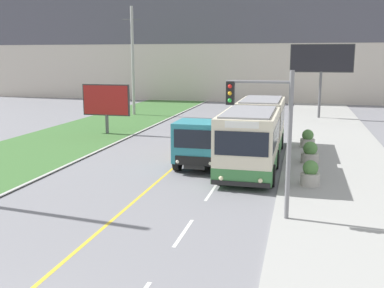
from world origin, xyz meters
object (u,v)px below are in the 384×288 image
Objects in this scene: utility_pole_far at (133,61)px; planter_round_second at (310,153)px; traffic_light_mast at (269,126)px; city_bus at (256,133)px; billboard_large at (322,61)px; billboard_small at (106,101)px; dump_truck at (203,143)px; planter_round_third at (308,139)px; planter_round_near at (310,174)px.

planter_round_second is (16.75, -17.54, -4.68)m from utility_pole_far.
city_bus is at bearing 98.49° from traffic_light_mast.
utility_pole_far is 8.94× the size of planter_round_second.
billboard_small is (-15.72, -12.58, -2.84)m from billboard_large.
billboard_small reaches higher than dump_truck.
traffic_light_mast is at bearing -81.51° from city_bus.
planter_round_third is (5.38, 6.30, -0.68)m from dump_truck.
utility_pole_far is 9.22× the size of planter_round_near.
billboard_large reaches higher than planter_round_second.
dump_truck is 1.23× the size of traffic_light_mast.
planter_round_second is at bearing 89.36° from planter_round_near.
city_bus is 9.15m from traffic_light_mast.
planter_round_near is 4.41m from planter_round_second.
traffic_light_mast is at bearing -61.12° from dump_truck.
planter_round_second is (2.94, 0.01, -1.02)m from city_bus.
dump_truck is (-2.53, -1.89, -0.36)m from city_bus.
planter_round_second is (1.61, 8.88, -2.77)m from traffic_light_mast.
planter_round_third is (16.66, -13.13, -4.70)m from utility_pole_far.
planter_round_near is (2.89, -4.40, -1.03)m from city_bus.
traffic_light_mast reaches higher than planter_round_near.
billboard_small reaches higher than planter_round_near.
city_bus is 10.62× the size of planter_round_near.
city_bus is 22.63m from utility_pole_far.
planter_round_near is 8.82m from planter_round_third.
city_bus is 3.11m from planter_round_second.
planter_round_third is at bearing 83.47° from traffic_light_mast.
utility_pole_far is 11.58m from billboard_small.
planter_round_near is at bearing -36.75° from billboard_small.
planter_round_second is 4.41m from planter_round_third.
utility_pole_far reaches higher than city_bus.
city_bus is 3.26× the size of billboard_small.
billboard_small is 3.28× the size of planter_round_third.
billboard_large reaches higher than dump_truck.
utility_pole_far is 1.99× the size of traffic_light_mast.
planter_round_near is (14.62, -10.91, -1.87)m from billboard_small.
dump_truck is at bearing 118.88° from traffic_light_mast.
dump_truck is at bearing -160.87° from planter_round_second.
dump_truck is 0.95× the size of billboard_large.
utility_pole_far reaches higher than traffic_light_mast.
billboard_large is 19.68m from planter_round_second.
planter_round_second is at bearing -23.92° from billboard_small.
dump_truck is 8.31m from planter_round_third.
planter_round_near is at bearing -90.64° from planter_round_second.
utility_pole_far is at bearing -175.04° from billboard_large.
city_bus is 5.35m from planter_round_third.
planter_round_third is (-0.09, 4.41, -0.02)m from planter_round_second.
traffic_light_mast reaches higher than city_bus.
planter_round_second is (5.47, 1.90, -0.66)m from dump_truck.
billboard_large reaches higher than planter_round_third.
traffic_light_mast reaches higher than planter_round_second.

